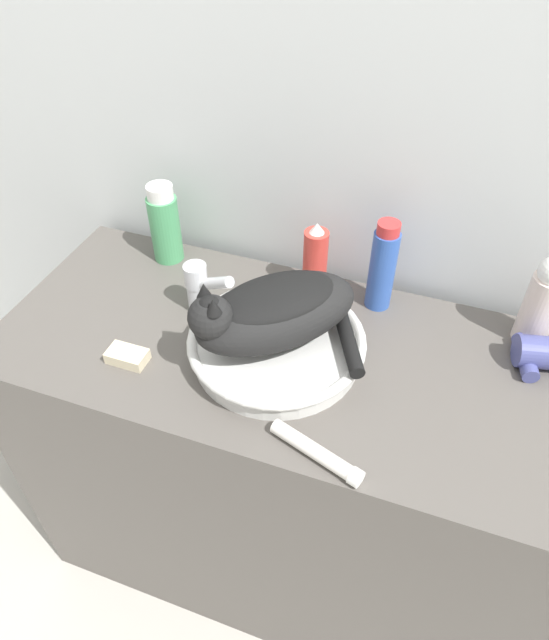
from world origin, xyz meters
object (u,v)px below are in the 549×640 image
Objects in this scene: faucet at (200,286)px; lotion_bottle_white at (543,301)px; mouthwash_bottle at (165,225)px; spray_bottle_trigger at (315,260)px; shampoo_bottle_tall at (383,267)px; cat at (273,310)px; cream_tube at (317,453)px; soap_bar at (127,356)px.

faucet is 0.67m from lotion_bottle_white.
faucet is at bearing -43.38° from mouthwash_bottle.
spray_bottle_trigger is 0.84× the size of shampoo_bottle_tall.
shampoo_bottle_tall is 0.50m from mouthwash_bottle.
cat is 0.27m from cream_tube.
shampoo_bottle_tall is 1.18× the size of cream_tube.
shampoo_bottle_tall reaches higher than lotion_bottle_white.
mouthwash_bottle is 2.45× the size of soap_bar.
mouthwash_bottle reaches higher than spray_bottle_trigger.
cream_tube is (0.15, -0.19, -0.11)m from cat.
spray_bottle_trigger is at bearing 180.00° from lotion_bottle_white.
soap_bar is at bearing -129.80° from spray_bottle_trigger.
soap_bar is (0.08, -0.33, -0.08)m from mouthwash_bottle.
mouthwash_bottle is 0.35m from soap_bar.
cream_tube is at bearing -40.42° from mouthwash_bottle.
spray_bottle_trigger is 0.44m from cream_tube.
cream_tube is at bearing -18.79° from faucet.
faucet is 0.25m from spray_bottle_trigger.
cat is at bearing -2.19° from faucet.
cat is at bearing -124.97° from shampoo_bottle_tall.
cream_tube is (0.13, -0.42, -0.07)m from spray_bottle_trigger.
mouthwash_bottle is (-0.50, -0.00, -0.01)m from shampoo_bottle_tall.
soap_bar is at bearing -155.62° from lotion_bottle_white.
cat reaches higher than shampoo_bottle_tall.
mouthwash_bottle is at bearing -180.00° from shampoo_bottle_tall.
soap_bar is (-0.26, -0.11, -0.11)m from cat.
mouthwash_bottle is at bearing 103.99° from soap_bar.
mouthwash_bottle is (-0.16, 0.15, 0.02)m from faucet.
spray_bottle_trigger is at bearing 56.34° from faucet.
spray_bottle_trigger reaches higher than soap_bar.
mouthwash_bottle is (-0.36, 0.00, 0.01)m from spray_bottle_trigger.
lotion_bottle_white is at bearing -0.00° from shampoo_bottle_tall.
shampoo_bottle_tall reaches higher than spray_bottle_trigger.
shampoo_bottle_tall is 1.08× the size of mouthwash_bottle.
shampoo_bottle_tall reaches higher than cream_tube.
mouthwash_bottle is at bearing 180.00° from lotion_bottle_white.
shampoo_bottle_tall is 0.31m from lotion_bottle_white.
lotion_bottle_white reaches higher than cream_tube.
mouthwash_bottle is at bearing 156.78° from faucet.
faucet is 1.72× the size of soap_bar.
shampoo_bottle_tall is (0.14, 0.00, 0.02)m from spray_bottle_trigger.
spray_bottle_trigger is at bearing 50.20° from soap_bar.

